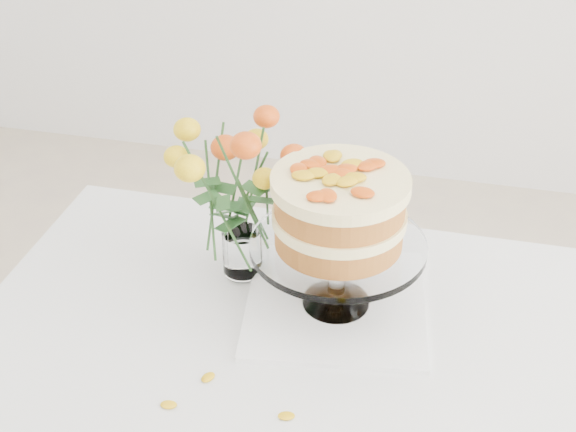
# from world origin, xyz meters

# --- Properties ---
(table) EXTENTS (1.43, 0.93, 0.76)m
(table) POSITION_xyz_m (0.00, 0.00, 0.67)
(table) COLOR tan
(table) RESTS_ON ground
(napkin) EXTENTS (0.35, 0.35, 0.01)m
(napkin) POSITION_xyz_m (-0.10, 0.17, 0.76)
(napkin) COLOR white
(napkin) RESTS_ON table
(cake_stand) EXTENTS (0.30, 0.30, 0.27)m
(cake_stand) POSITION_xyz_m (-0.10, 0.17, 0.95)
(cake_stand) COLOR white
(cake_stand) RESTS_ON napkin
(rose_vase) EXTENTS (0.27, 0.27, 0.37)m
(rose_vase) POSITION_xyz_m (-0.28, 0.23, 0.97)
(rose_vase) COLOR white
(rose_vase) RESTS_ON table
(stray_petal_a) EXTENTS (0.03, 0.02, 0.00)m
(stray_petal_a) POSITION_xyz_m (-0.12, -0.10, 0.76)
(stray_petal_a) COLOR gold
(stray_petal_a) RESTS_ON table
(stray_petal_d) EXTENTS (0.03, 0.02, 0.00)m
(stray_petal_d) POSITION_xyz_m (-0.26, -0.05, 0.76)
(stray_petal_d) COLOR gold
(stray_petal_d) RESTS_ON table
(stray_petal_e) EXTENTS (0.03, 0.02, 0.00)m
(stray_petal_e) POSITION_xyz_m (-0.30, -0.12, 0.76)
(stray_petal_e) COLOR gold
(stray_petal_e) RESTS_ON table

